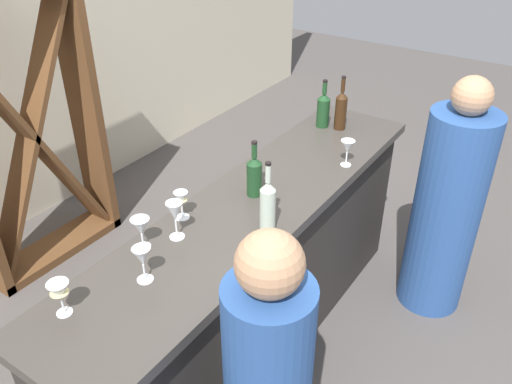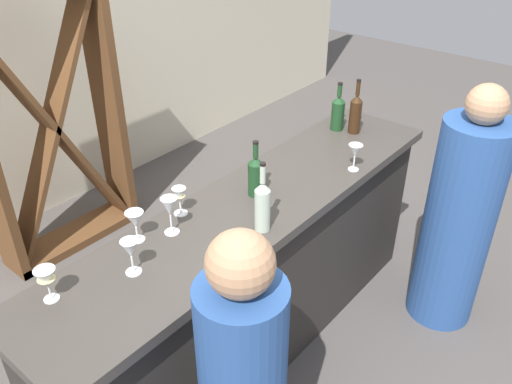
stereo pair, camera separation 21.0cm
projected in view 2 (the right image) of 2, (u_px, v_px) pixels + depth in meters
ground_plane at (256, 344)px, 3.03m from camera, size 12.00×12.00×0.00m
bar_counter at (256, 278)px, 2.77m from camera, size 2.48×0.55×0.97m
wine_rack at (51, 127)px, 3.40m from camera, size 0.96×0.28×1.80m
wine_bottle_leftmost_clear_pale at (262, 205)px, 2.26m from camera, size 0.07×0.07×0.33m
wine_bottle_second_left_olive_green at (256, 175)px, 2.51m from camera, size 0.07×0.07×0.28m
wine_bottle_center_olive_green at (338, 112)px, 3.14m from camera, size 0.08×0.08×0.29m
wine_bottle_second_right_amber_brown at (355, 113)px, 3.10m from camera, size 0.07×0.07×0.33m
wine_glass_near_left at (355, 151)px, 2.72m from camera, size 0.07×0.07×0.14m
wine_glass_near_center at (130, 250)px, 2.02m from camera, size 0.07×0.07×0.15m
wine_glass_near_right at (170, 208)px, 2.24m from camera, size 0.07×0.07×0.18m
wine_glass_far_left at (46, 279)px, 1.90m from camera, size 0.08×0.08×0.14m
wine_glass_far_center at (135, 220)px, 2.21m from camera, size 0.08×0.08×0.14m
wine_glass_far_right at (179, 196)px, 2.38m from camera, size 0.06×0.06×0.14m
person_left_guest at (458, 221)px, 2.92m from camera, size 0.39×0.39×1.45m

